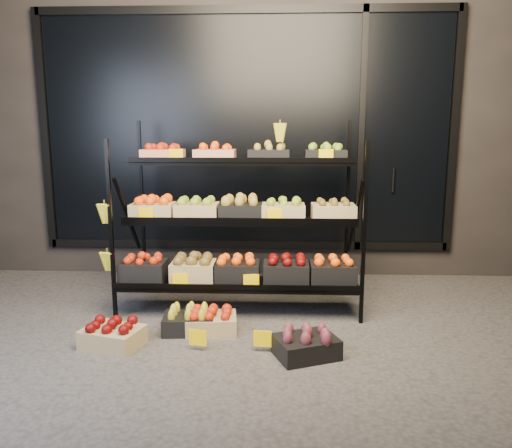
{
  "coord_description": "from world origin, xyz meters",
  "views": [
    {
      "loc": [
        0.32,
        -3.75,
        1.57
      ],
      "look_at": [
        0.14,
        0.55,
        0.76
      ],
      "focal_mm": 35.0,
      "sensor_mm": 36.0,
      "label": 1
    }
  ],
  "objects_px": {
    "display_rack": "(239,219)",
    "floor_crate_midright": "(211,320)",
    "floor_crate_left": "(113,334)",
    "floor_crate_midleft": "(189,320)"
  },
  "relations": [
    {
      "from": "display_rack",
      "to": "floor_crate_midright",
      "type": "bearing_deg",
      "value": -105.1
    },
    {
      "from": "display_rack",
      "to": "floor_crate_left",
      "type": "distance_m",
      "value": 1.46
    },
    {
      "from": "floor_crate_midleft",
      "to": "display_rack",
      "type": "bearing_deg",
      "value": 57.03
    },
    {
      "from": "display_rack",
      "to": "floor_crate_left",
      "type": "height_order",
      "value": "display_rack"
    },
    {
      "from": "display_rack",
      "to": "floor_crate_midright",
      "type": "height_order",
      "value": "display_rack"
    },
    {
      "from": "floor_crate_left",
      "to": "floor_crate_midleft",
      "type": "distance_m",
      "value": 0.59
    },
    {
      "from": "floor_crate_left",
      "to": "floor_crate_midright",
      "type": "bearing_deg",
      "value": 39.89
    },
    {
      "from": "floor_crate_left",
      "to": "floor_crate_midright",
      "type": "distance_m",
      "value": 0.75
    },
    {
      "from": "floor_crate_left",
      "to": "display_rack",
      "type": "bearing_deg",
      "value": 64.05
    },
    {
      "from": "floor_crate_left",
      "to": "floor_crate_midleft",
      "type": "height_order",
      "value": "floor_crate_left"
    }
  ]
}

